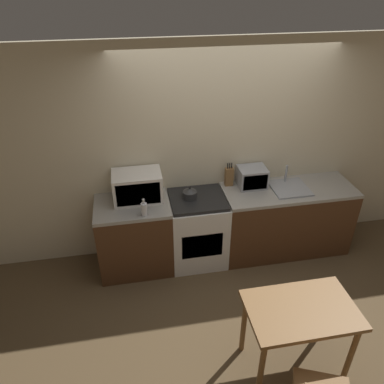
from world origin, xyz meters
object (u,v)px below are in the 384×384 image
object	(u,v)px
stove_range	(197,229)
microwave	(137,186)
kettle	(190,193)
dining_table	(300,317)
toaster_oven	(252,177)
bottle	(144,209)

from	to	relation	value
stove_range	microwave	world-z (taller)	microwave
kettle	dining_table	size ratio (longest dim) A/B	0.18
stove_range	dining_table	world-z (taller)	stove_range
kettle	toaster_oven	size ratio (longest dim) A/B	0.49
microwave	toaster_oven	xyz separation A→B (m)	(1.37, 0.05, -0.05)
stove_range	dining_table	size ratio (longest dim) A/B	0.97
toaster_oven	dining_table	world-z (taller)	toaster_oven
kettle	microwave	bearing A→B (deg)	171.09
microwave	bottle	world-z (taller)	microwave
microwave	dining_table	distance (m)	2.17
dining_table	bottle	bearing A→B (deg)	130.82
stove_range	bottle	distance (m)	0.86
microwave	toaster_oven	bearing A→B (deg)	1.94
bottle	kettle	bearing A→B (deg)	24.48
stove_range	microwave	bearing A→B (deg)	171.12
kettle	dining_table	world-z (taller)	kettle
microwave	toaster_oven	world-z (taller)	microwave
bottle	dining_table	bearing A→B (deg)	-49.18
microwave	bottle	distance (m)	0.35
microwave	dining_table	size ratio (longest dim) A/B	0.59
dining_table	kettle	bearing A→B (deg)	111.97
stove_range	dining_table	xyz separation A→B (m)	(0.57, -1.62, 0.19)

